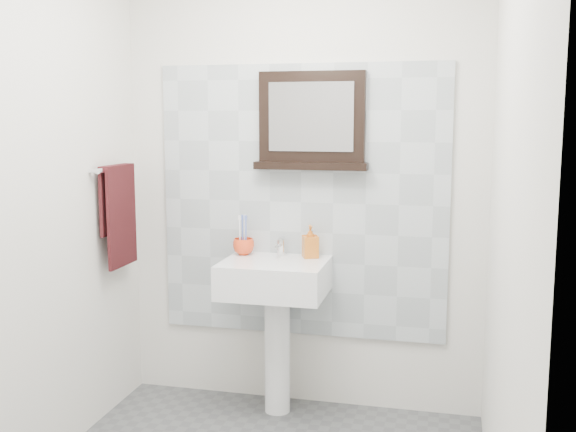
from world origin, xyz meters
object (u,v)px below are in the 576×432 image
object	(u,v)px
framed_mirror	(312,123)
hand_towel	(119,208)
toothbrush_cup	(244,247)
soap_dispenser	(310,241)
pedestal_sink	(275,294)

from	to	relation	value
framed_mirror	hand_towel	world-z (taller)	framed_mirror
toothbrush_cup	soap_dispenser	bearing A→B (deg)	1.33
pedestal_sink	toothbrush_cup	world-z (taller)	pedestal_sink
toothbrush_cup	framed_mirror	distance (m)	0.77
pedestal_sink	toothbrush_cup	xyz separation A→B (m)	(-0.21, 0.11, 0.23)
framed_mirror	soap_dispenser	bearing A→B (deg)	-82.70
soap_dispenser	framed_mirror	xyz separation A→B (m)	(-0.01, 0.06, 0.63)
toothbrush_cup	framed_mirror	xyz separation A→B (m)	(0.37, 0.07, 0.68)
toothbrush_cup	soap_dispenser	xyz separation A→B (m)	(0.37, 0.01, 0.04)
hand_towel	soap_dispenser	bearing A→B (deg)	12.47
pedestal_sink	hand_towel	bearing A→B (deg)	-173.24
pedestal_sink	framed_mirror	bearing A→B (deg)	49.72
soap_dispenser	framed_mirror	bearing A→B (deg)	73.01
toothbrush_cup	hand_towel	bearing A→B (deg)	-161.35
pedestal_sink	soap_dispenser	xyz separation A→B (m)	(0.17, 0.12, 0.27)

